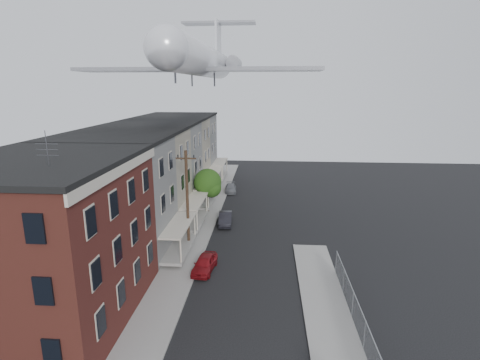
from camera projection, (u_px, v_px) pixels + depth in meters
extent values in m
cube|color=gray|center=(201.00, 223.00, 40.19)|extent=(3.00, 62.00, 0.12)
cube|color=gray|center=(333.00, 337.00, 21.98)|extent=(3.00, 26.00, 0.12)
cube|color=gray|center=(215.00, 224.00, 40.08)|extent=(0.15, 62.00, 0.14)
cube|color=gray|center=(308.00, 335.00, 22.08)|extent=(0.15, 26.00, 0.14)
cube|color=#361911|center=(47.00, 243.00, 23.02)|extent=(10.00, 12.00, 10.00)
cube|color=black|center=(36.00, 161.00, 21.77)|extent=(10.30, 12.30, 0.30)
cube|color=beige|center=(121.00, 170.00, 21.51)|extent=(0.16, 12.20, 0.60)
cylinder|color=#515156|center=(47.00, 150.00, 19.45)|extent=(0.04, 0.04, 2.00)
cube|color=slate|center=(110.00, 198.00, 32.21)|extent=(10.00, 7.00, 10.00)
cube|color=black|center=(105.00, 139.00, 30.96)|extent=(10.25, 7.00, 0.30)
cube|color=gray|center=(180.00, 248.00, 32.86)|extent=(1.80, 6.40, 0.25)
cube|color=beige|center=(179.00, 225.00, 32.33)|extent=(1.90, 6.50, 0.15)
cube|color=#756E5D|center=(138.00, 179.00, 38.98)|extent=(10.00, 7.00, 10.00)
cube|color=black|center=(134.00, 129.00, 37.74)|extent=(10.25, 7.00, 0.30)
cube|color=gray|center=(195.00, 221.00, 39.63)|extent=(1.80, 6.40, 0.25)
cube|color=beige|center=(194.00, 201.00, 39.10)|extent=(1.90, 6.50, 0.15)
cube|color=slate|center=(157.00, 165.00, 45.75)|extent=(10.00, 7.00, 10.00)
cube|color=black|center=(155.00, 123.00, 44.51)|extent=(10.25, 7.00, 0.30)
cube|color=gray|center=(206.00, 201.00, 46.40)|extent=(1.80, 6.40, 0.25)
cube|color=beige|center=(205.00, 184.00, 45.87)|extent=(1.90, 6.50, 0.15)
cube|color=#756E5D|center=(172.00, 155.00, 52.53)|extent=(10.00, 7.00, 10.00)
cube|color=black|center=(170.00, 118.00, 51.28)|extent=(10.25, 7.00, 0.30)
cube|color=gray|center=(214.00, 187.00, 53.18)|extent=(1.80, 6.40, 0.25)
cube|color=beige|center=(213.00, 171.00, 52.65)|extent=(1.90, 6.50, 0.15)
cube|color=slate|center=(183.00, 147.00, 59.30)|extent=(10.00, 7.00, 10.00)
cube|color=black|center=(181.00, 115.00, 58.06)|extent=(10.25, 7.00, 0.30)
cube|color=gray|center=(220.00, 175.00, 59.95)|extent=(1.80, 6.40, 0.25)
cube|color=beige|center=(220.00, 162.00, 59.42)|extent=(1.90, 6.50, 0.15)
cylinder|color=gray|center=(365.00, 336.00, 20.69)|extent=(0.06, 0.06, 1.90)
cylinder|color=gray|center=(353.00, 305.00, 23.59)|extent=(0.06, 0.06, 1.90)
cylinder|color=gray|center=(344.00, 281.00, 26.49)|extent=(0.06, 0.06, 1.90)
cylinder|color=gray|center=(336.00, 262.00, 29.40)|extent=(0.06, 0.06, 1.90)
cube|color=gray|center=(366.00, 321.00, 20.47)|extent=(0.04, 18.00, 0.04)
cube|color=gray|center=(365.00, 336.00, 20.69)|extent=(0.02, 18.00, 1.80)
cylinder|color=black|center=(187.00, 200.00, 33.32)|extent=(0.26, 0.26, 9.00)
cube|color=black|center=(186.00, 158.00, 32.40)|extent=(1.80, 0.12, 0.12)
cylinder|color=black|center=(178.00, 156.00, 32.40)|extent=(0.08, 0.08, 0.25)
cylinder|color=black|center=(194.00, 156.00, 32.30)|extent=(0.08, 0.08, 0.25)
cylinder|color=black|center=(208.00, 202.00, 43.78)|extent=(0.24, 0.24, 2.40)
sphere|color=#224813|center=(208.00, 182.00, 43.20)|extent=(3.20, 3.20, 3.20)
sphere|color=#224813|center=(212.00, 188.00, 43.01)|extent=(2.24, 2.24, 2.24)
imported|color=maroon|center=(205.00, 264.00, 29.83)|extent=(1.88, 3.85, 1.26)
imported|color=black|center=(225.00, 219.00, 39.98)|extent=(1.67, 3.99, 1.28)
imported|color=slate|center=(231.00, 188.00, 52.30)|extent=(1.84, 3.87, 1.09)
cylinder|color=silver|center=(201.00, 60.00, 35.13)|extent=(3.53, 22.33, 2.97)
sphere|color=silver|center=(167.00, 48.00, 24.38)|extent=(2.97, 2.97, 2.97)
cone|color=silver|center=(219.00, 66.00, 45.87)|extent=(3.04, 2.86, 2.97)
cube|color=#939399|center=(198.00, 70.00, 34.01)|extent=(22.35, 4.46, 0.32)
cylinder|color=#939399|center=(196.00, 63.00, 42.91)|extent=(1.58, 3.75, 1.48)
cylinder|color=#939399|center=(234.00, 63.00, 42.48)|extent=(1.58, 3.75, 1.48)
cube|color=silver|center=(218.00, 43.00, 44.80)|extent=(0.32, 3.53, 5.19)
cube|color=#939399|center=(219.00, 23.00, 45.11)|extent=(8.87, 2.64, 0.23)
cylinder|color=#515156|center=(175.00, 75.00, 26.57)|extent=(0.15, 0.15, 1.11)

